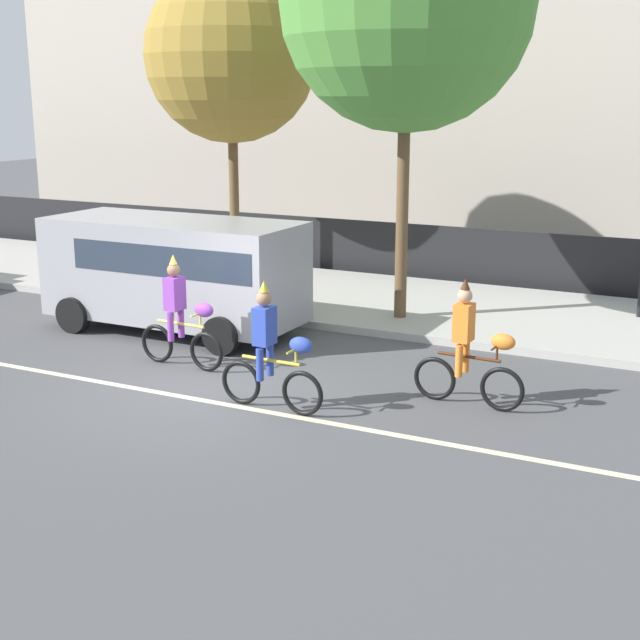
{
  "coord_description": "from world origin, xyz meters",
  "views": [
    {
      "loc": [
        7.49,
        -11.09,
        4.5
      ],
      "look_at": [
        1.31,
        1.2,
        1.0
      ],
      "focal_mm": 50.0,
      "sensor_mm": 36.0,
      "label": 1
    }
  ],
  "objects_px": {
    "parade_cyclist_orange": "(470,351)",
    "parade_cyclist_cobalt": "(272,355)",
    "parade_cyclist_purple": "(181,319)",
    "parked_van_grey": "(177,267)"
  },
  "relations": [
    {
      "from": "parade_cyclist_orange",
      "to": "parade_cyclist_cobalt",
      "type": "bearing_deg",
      "value": -149.75
    },
    {
      "from": "parade_cyclist_purple",
      "to": "parade_cyclist_cobalt",
      "type": "relative_size",
      "value": 1.0
    },
    {
      "from": "parade_cyclist_purple",
      "to": "parade_cyclist_orange",
      "type": "xyz_separation_m",
      "value": [
        4.93,
        0.3,
        0.0
      ]
    },
    {
      "from": "parade_cyclist_cobalt",
      "to": "parked_van_grey",
      "type": "distance_m",
      "value": 4.94
    },
    {
      "from": "parked_van_grey",
      "to": "parade_cyclist_purple",
      "type": "bearing_deg",
      "value": -53.31
    },
    {
      "from": "parade_cyclist_orange",
      "to": "parked_van_grey",
      "type": "distance_m",
      "value": 6.57
    },
    {
      "from": "parade_cyclist_purple",
      "to": "parade_cyclist_cobalt",
      "type": "bearing_deg",
      "value": -25.79
    },
    {
      "from": "parade_cyclist_orange",
      "to": "parked_van_grey",
      "type": "height_order",
      "value": "parked_van_grey"
    },
    {
      "from": "parade_cyclist_purple",
      "to": "parked_van_grey",
      "type": "distance_m",
      "value": 2.42
    },
    {
      "from": "parade_cyclist_cobalt",
      "to": "parked_van_grey",
      "type": "xyz_separation_m",
      "value": [
        -3.84,
        3.07,
        0.44
      ]
    }
  ]
}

